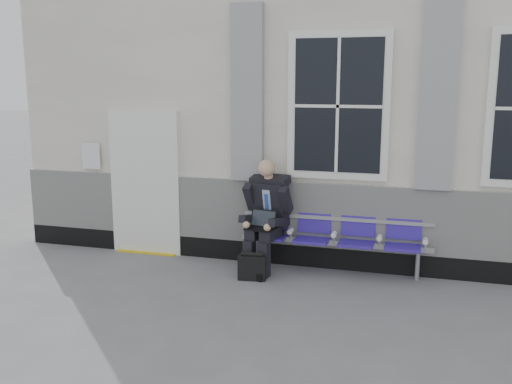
% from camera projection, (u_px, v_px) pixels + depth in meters
% --- Properties ---
extents(station_building, '(14.40, 4.40, 4.49)m').
position_uv_depth(station_building, '(493.00, 104.00, 8.86)').
color(station_building, silver).
rests_on(station_building, ground).
extents(bench, '(2.60, 0.47, 0.91)m').
position_uv_depth(bench, '(335.00, 233.00, 7.73)').
color(bench, '#9EA0A3').
rests_on(bench, ground).
extents(businessman, '(0.68, 0.91, 1.54)m').
position_uv_depth(businessman, '(267.00, 212.00, 7.79)').
color(businessman, black).
rests_on(businessman, ground).
extents(briefcase, '(0.38, 0.20, 0.37)m').
position_uv_depth(briefcase, '(252.00, 267.00, 7.49)').
color(briefcase, black).
rests_on(briefcase, ground).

